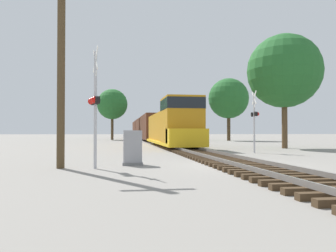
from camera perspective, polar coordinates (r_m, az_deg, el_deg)
ground_plane at (r=14.06m, az=11.94°, el=-6.75°), size 400.00×400.00×0.00m
rail_track_bed at (r=14.05m, az=11.94°, el=-6.20°), size 2.60×160.00×0.31m
freight_train at (r=55.31m, az=-3.45°, el=-0.44°), size 2.92×64.90×4.14m
crossing_signal_near at (r=12.86m, az=-12.66°, el=4.11°), size 0.53×1.01×4.66m
crossing_signal_far at (r=22.78m, az=14.85°, el=1.55°), size 0.41×1.01×4.17m
relay_cabinet at (r=14.00m, az=-6.19°, el=-3.82°), size 0.85×0.64×1.47m
utility_pole at (r=13.52m, az=-18.12°, el=9.76°), size 1.80×0.30×7.62m
tree_far_right at (r=30.28m, az=19.59°, el=8.97°), size 6.33×6.33×9.83m
tree_mid_background at (r=54.25m, az=10.51°, el=4.73°), size 6.53×6.53×10.14m
tree_deep_background at (r=60.22m, az=-9.68°, el=3.75°), size 5.49×5.49×9.20m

